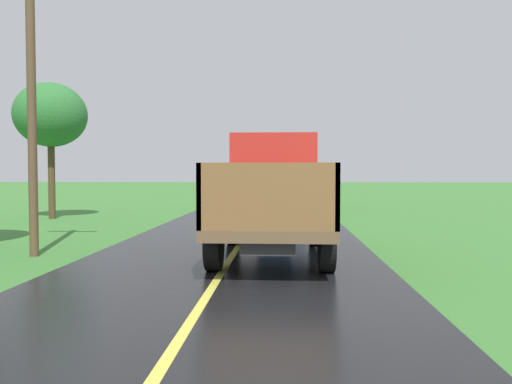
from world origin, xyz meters
name	(u,v)px	position (x,y,z in m)	size (l,w,h in m)	color
banana_truck_near	(273,192)	(0.89, 10.37, 1.47)	(2.38, 5.82, 2.80)	#2D2D30
banana_truck_far	(281,181)	(0.98, 26.03, 1.47)	(2.38, 5.81, 2.80)	#2D2D30
utility_pole_roadside	(31,95)	(-4.59, 9.76, 3.69)	(1.65, 0.20, 6.89)	brown
roadside_tree_near_left	(51,116)	(-8.56, 18.82, 4.30)	(2.94, 2.94, 5.65)	#4C3823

